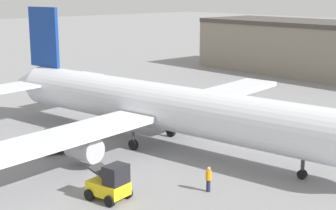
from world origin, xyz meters
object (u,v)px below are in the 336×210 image
Objects in this scene: belt_loader_truck at (110,183)px; airplane at (159,106)px; ground_crew_worker at (208,178)px; baggage_tug at (54,141)px.

airplane is at bearing 112.70° from belt_loader_truck.
ground_crew_worker is (10.46, -4.77, -2.55)m from airplane.
airplane is 23.92× the size of ground_crew_worker.
airplane reaches higher than baggage_tug.
airplane is 11.78m from ground_crew_worker.
baggage_tug is at bearing -127.92° from airplane.
baggage_tug is (-4.47, -7.97, -2.52)m from airplane.
belt_loader_truck is at bearing 174.45° from ground_crew_worker.
ground_crew_worker is at bearing 34.61° from baggage_tug.
belt_loader_truck is (-3.31, -5.79, 0.20)m from ground_crew_worker.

